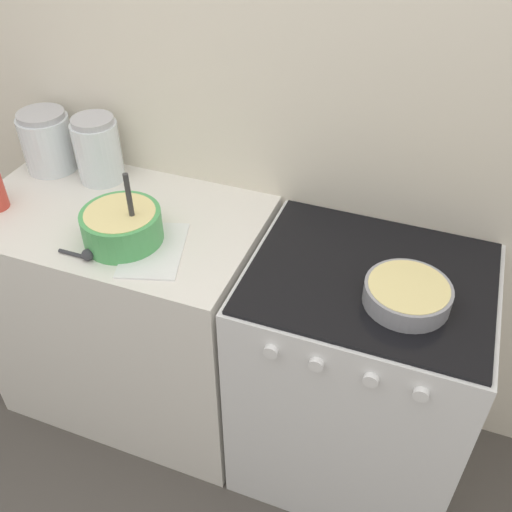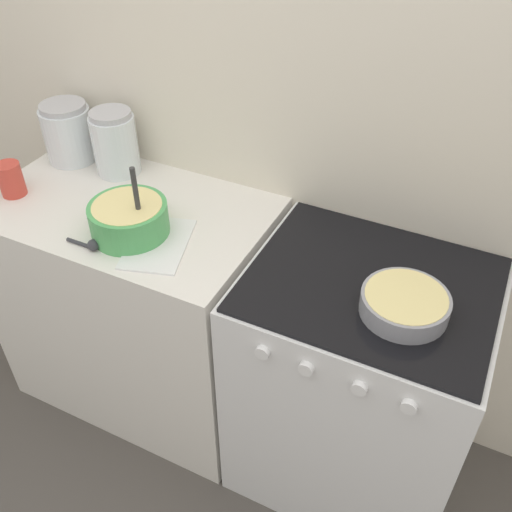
{
  "view_description": "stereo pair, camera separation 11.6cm",
  "coord_description": "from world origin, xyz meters",
  "px_view_note": "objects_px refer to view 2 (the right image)",
  "views": [
    {
      "loc": [
        0.49,
        -0.96,
        1.96
      ],
      "look_at": [
        0.05,
        0.2,
        0.95
      ],
      "focal_mm": 40.0,
      "sensor_mm": 36.0,
      "label": 1
    },
    {
      "loc": [
        0.6,
        -0.91,
        1.96
      ],
      "look_at": [
        0.05,
        0.2,
        0.95
      ],
      "focal_mm": 40.0,
      "sensor_mm": 36.0,
      "label": 2
    }
  ],
  "objects_px": {
    "baking_pan": "(405,304)",
    "tin_can": "(11,179)",
    "storage_jar_left": "(69,136)",
    "storage_jar_middle": "(116,147)",
    "mixing_bowl": "(129,217)",
    "stove": "(354,384)"
  },
  "relations": [
    {
      "from": "storage_jar_left",
      "to": "tin_can",
      "type": "distance_m",
      "value": 0.28
    },
    {
      "from": "mixing_bowl",
      "to": "baking_pan",
      "type": "xyz_separation_m",
      "value": [
        0.85,
        0.03,
        -0.03
      ]
    },
    {
      "from": "stove",
      "to": "storage_jar_left",
      "type": "height_order",
      "value": "storage_jar_left"
    },
    {
      "from": "storage_jar_middle",
      "to": "tin_can",
      "type": "height_order",
      "value": "storage_jar_middle"
    },
    {
      "from": "storage_jar_left",
      "to": "tin_can",
      "type": "bearing_deg",
      "value": -93.97
    },
    {
      "from": "stove",
      "to": "tin_can",
      "type": "bearing_deg",
      "value": -175.53
    },
    {
      "from": "stove",
      "to": "baking_pan",
      "type": "distance_m",
      "value": 0.5
    },
    {
      "from": "baking_pan",
      "to": "storage_jar_left",
      "type": "height_order",
      "value": "storage_jar_left"
    },
    {
      "from": "storage_jar_middle",
      "to": "stove",
      "type": "bearing_deg",
      "value": -10.45
    },
    {
      "from": "mixing_bowl",
      "to": "storage_jar_middle",
      "type": "height_order",
      "value": "mixing_bowl"
    },
    {
      "from": "tin_can",
      "to": "storage_jar_left",
      "type": "bearing_deg",
      "value": 86.03
    },
    {
      "from": "storage_jar_left",
      "to": "storage_jar_middle",
      "type": "relative_size",
      "value": 0.94
    },
    {
      "from": "mixing_bowl",
      "to": "storage_jar_middle",
      "type": "xyz_separation_m",
      "value": [
        -0.26,
        0.29,
        0.04
      ]
    },
    {
      "from": "mixing_bowl",
      "to": "stove",
      "type": "bearing_deg",
      "value": 8.19
    },
    {
      "from": "stove",
      "to": "baking_pan",
      "type": "bearing_deg",
      "value": -36.04
    },
    {
      "from": "baking_pan",
      "to": "tin_can",
      "type": "distance_m",
      "value": 1.33
    },
    {
      "from": "storage_jar_left",
      "to": "baking_pan",
      "type": "bearing_deg",
      "value": -11.28
    },
    {
      "from": "baking_pan",
      "to": "tin_can",
      "type": "height_order",
      "value": "tin_can"
    },
    {
      "from": "baking_pan",
      "to": "storage_jar_middle",
      "type": "height_order",
      "value": "storage_jar_middle"
    },
    {
      "from": "storage_jar_middle",
      "to": "mixing_bowl",
      "type": "bearing_deg",
      "value": -48.17
    },
    {
      "from": "stove",
      "to": "storage_jar_middle",
      "type": "xyz_separation_m",
      "value": [
        -1.0,
        0.18,
        0.55
      ]
    },
    {
      "from": "storage_jar_middle",
      "to": "tin_can",
      "type": "distance_m",
      "value": 0.36
    }
  ]
}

